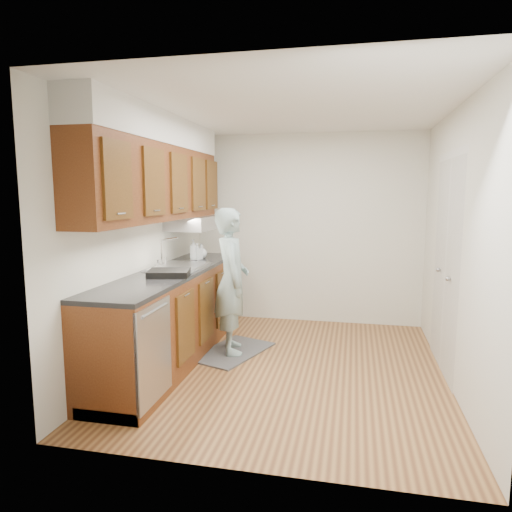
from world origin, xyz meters
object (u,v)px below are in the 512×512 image
(person, at_px, (232,271))
(dish_rack, at_px, (169,273))
(soap_bottle_a, at_px, (193,250))
(soap_bottle_c, at_px, (201,251))
(soap_bottle_b, at_px, (198,251))

(person, bearing_deg, dish_rack, 123.47)
(soap_bottle_a, relative_size, soap_bottle_c, 1.36)
(soap_bottle_c, distance_m, dish_rack, 1.21)
(soap_bottle_a, height_order, soap_bottle_b, soap_bottle_a)
(person, xyz_separation_m, soap_bottle_b, (-0.55, 0.48, 0.14))
(soap_bottle_c, xyz_separation_m, dish_rack, (0.09, -1.20, -0.06))
(soap_bottle_a, height_order, dish_rack, soap_bottle_a)
(dish_rack, bearing_deg, soap_bottle_a, 83.48)
(person, relative_size, dish_rack, 4.63)
(soap_bottle_b, bearing_deg, soap_bottle_a, -154.28)
(soap_bottle_a, bearing_deg, soap_bottle_b, 25.72)
(soap_bottle_a, xyz_separation_m, soap_bottle_b, (0.04, 0.02, -0.02))
(soap_bottle_b, xyz_separation_m, soap_bottle_c, (0.01, 0.10, -0.01))
(soap_bottle_b, xyz_separation_m, dish_rack, (0.10, -1.10, -0.07))
(person, height_order, dish_rack, person)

